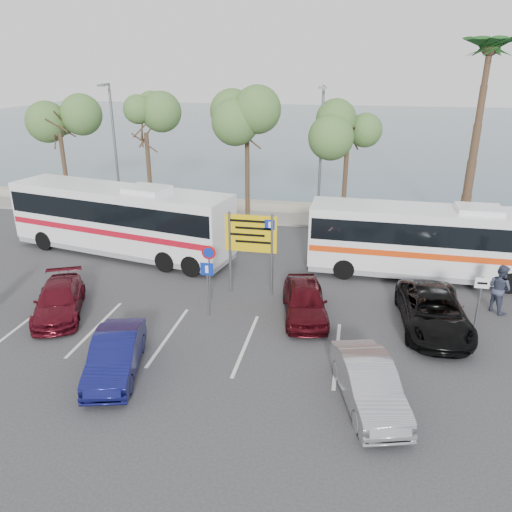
% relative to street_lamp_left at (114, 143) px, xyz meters
% --- Properties ---
extents(ground, '(120.00, 120.00, 0.00)m').
position_rel_street_lamp_left_xyz_m(ground, '(10.00, -13.52, -4.60)').
color(ground, '#303033').
rests_on(ground, ground).
extents(kerb_strip, '(44.00, 2.40, 0.15)m').
position_rel_street_lamp_left_xyz_m(kerb_strip, '(10.00, 0.48, -4.52)').
color(kerb_strip, gray).
rests_on(kerb_strip, ground).
extents(seawall, '(48.00, 0.80, 0.60)m').
position_rel_street_lamp_left_xyz_m(seawall, '(10.00, 2.48, -4.30)').
color(seawall, '#9F957F').
rests_on(seawall, ground).
extents(sea, '(140.00, 140.00, 0.00)m').
position_rel_street_lamp_left_xyz_m(sea, '(10.00, 46.48, -4.59)').
color(sea, '#445E6C').
rests_on(sea, ground).
extents(tree_far_left, '(3.20, 3.20, 7.60)m').
position_rel_street_lamp_left_xyz_m(tree_far_left, '(-4.00, 0.48, 1.73)').
color(tree_far_left, '#382619').
rests_on(tree_far_left, kerb_strip).
extents(tree_left, '(3.20, 3.20, 7.20)m').
position_rel_street_lamp_left_xyz_m(tree_left, '(2.00, 0.48, 1.41)').
color(tree_left, '#382619').
rests_on(tree_left, kerb_strip).
extents(tree_mid, '(3.20, 3.20, 8.00)m').
position_rel_street_lamp_left_xyz_m(tree_mid, '(8.50, 0.48, 2.06)').
color(tree_mid, '#382619').
rests_on(tree_mid, kerb_strip).
extents(tree_right, '(3.20, 3.20, 7.40)m').
position_rel_street_lamp_left_xyz_m(tree_right, '(14.50, 0.48, 1.57)').
color(tree_right, '#382619').
rests_on(tree_right, kerb_strip).
extents(palm_tree, '(4.80, 4.80, 11.20)m').
position_rel_street_lamp_left_xyz_m(palm_tree, '(21.50, 0.48, 5.27)').
color(palm_tree, '#382619').
rests_on(palm_tree, kerb_strip).
extents(street_lamp_left, '(0.45, 1.15, 8.01)m').
position_rel_street_lamp_left_xyz_m(street_lamp_left, '(0.00, 0.00, 0.00)').
color(street_lamp_left, slate).
rests_on(street_lamp_left, kerb_strip).
extents(street_lamp_right, '(0.45, 1.15, 8.01)m').
position_rel_street_lamp_left_xyz_m(street_lamp_right, '(13.00, 0.00, 0.00)').
color(street_lamp_right, slate).
rests_on(street_lamp_right, kerb_strip).
extents(direction_sign, '(2.20, 0.12, 3.60)m').
position_rel_street_lamp_left_xyz_m(direction_sign, '(11.00, -10.32, -2.17)').
color(direction_sign, slate).
rests_on(direction_sign, ground).
extents(sign_no_stop, '(0.60, 0.08, 2.35)m').
position_rel_street_lamp_left_xyz_m(sign_no_stop, '(9.40, -11.13, -3.02)').
color(sign_no_stop, slate).
rests_on(sign_no_stop, ground).
extents(sign_parking, '(0.50, 0.07, 2.25)m').
position_rel_street_lamp_left_xyz_m(sign_parking, '(9.80, -12.73, -3.13)').
color(sign_parking, slate).
rests_on(sign_parking, ground).
extents(sign_taxi, '(0.50, 0.07, 2.20)m').
position_rel_street_lamp_left_xyz_m(sign_taxi, '(19.80, -12.03, -3.18)').
color(sign_taxi, slate).
rests_on(sign_taxi, ground).
extents(lane_markings, '(12.02, 4.20, 0.01)m').
position_rel_street_lamp_left_xyz_m(lane_markings, '(8.86, -14.52, -4.60)').
color(lane_markings, silver).
rests_on(lane_markings, ground).
extents(coach_bus_left, '(12.22, 4.95, 3.72)m').
position_rel_street_lamp_left_xyz_m(coach_bus_left, '(3.50, -7.02, -2.87)').
color(coach_bus_left, white).
rests_on(coach_bus_left, ground).
extents(coach_bus_right, '(11.22, 2.60, 3.49)m').
position_rel_street_lamp_left_xyz_m(coach_bus_right, '(18.81, -7.02, -2.98)').
color(coach_bus_right, white).
rests_on(coach_bus_right, ground).
extents(car_blue, '(2.34, 4.17, 1.30)m').
position_rel_street_lamp_left_xyz_m(car_blue, '(8.00, -17.02, -3.95)').
color(car_blue, '#10134E').
rests_on(car_blue, ground).
extents(car_maroon, '(3.26, 4.52, 1.21)m').
position_rel_street_lamp_left_xyz_m(car_maroon, '(4.00, -13.75, -3.99)').
color(car_maroon, '#540E18').
rests_on(car_maroon, ground).
extents(car_red, '(2.35, 4.28, 1.38)m').
position_rel_street_lamp_left_xyz_m(car_red, '(13.50, -12.02, -3.91)').
color(car_red, '#3F090F').
rests_on(car_red, ground).
extents(suv_black, '(2.56, 5.09, 1.38)m').
position_rel_street_lamp_left_xyz_m(suv_black, '(18.30, -12.02, -3.91)').
color(suv_black, black).
rests_on(suv_black, ground).
extents(car_silver_b, '(2.47, 4.29, 1.34)m').
position_rel_street_lamp_left_xyz_m(car_silver_b, '(15.90, -17.02, -3.93)').
color(car_silver_b, gray).
rests_on(car_silver_b, ground).
extents(pedestrian_far, '(1.18, 1.22, 1.99)m').
position_rel_street_lamp_left_xyz_m(pedestrian_far, '(21.00, -10.06, -3.61)').
color(pedestrian_far, '#373C52').
rests_on(pedestrian_far, ground).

